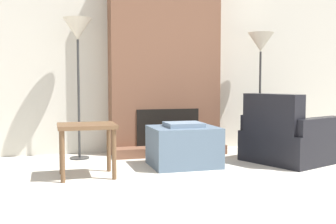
{
  "coord_description": "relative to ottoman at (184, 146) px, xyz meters",
  "views": [
    {
      "loc": [
        -1.52,
        -2.36,
        0.98
      ],
      "look_at": [
        0.0,
        3.0,
        0.56
      ],
      "focal_mm": 45.0,
      "sensor_mm": 36.0,
      "label": 1
    }
  ],
  "objects": [
    {
      "name": "wall_back",
      "position": [
        0.05,
        1.19,
        1.07
      ],
      "size": [
        6.82,
        0.06,
        2.6
      ],
      "primitive_type": "cube",
      "color": "beige",
      "rests_on": "ground_plane"
    },
    {
      "name": "floor_lamp_left",
      "position": [
        -1.12,
        0.79,
        1.3
      ],
      "size": [
        0.36,
        0.36,
        1.74
      ],
      "color": "#333333",
      "rests_on": "ground_plane"
    },
    {
      "name": "ottoman",
      "position": [
        0.0,
        0.0,
        0.0
      ],
      "size": [
        0.75,
        0.64,
        0.5
      ],
      "color": "slate",
      "rests_on": "ground_plane"
    },
    {
      "name": "armchair",
      "position": [
        1.27,
        -0.11,
        0.02
      ],
      "size": [
        1.17,
        1.17,
        0.82
      ],
      "rotation": [
        0.0,
        0.0,
        1.95
      ],
      "color": "black",
      "rests_on": "ground_plane"
    },
    {
      "name": "side_table",
      "position": [
        -1.11,
        -0.25,
        0.21
      ],
      "size": [
        0.57,
        0.47,
        0.54
      ],
      "color": "brown",
      "rests_on": "ground_plane"
    },
    {
      "name": "fireplace",
      "position": [
        0.05,
        0.98,
        1.02
      ],
      "size": [
        1.49,
        0.6,
        2.6
      ],
      "color": "brown",
      "rests_on": "ground_plane"
    },
    {
      "name": "floor_lamp_right",
      "position": [
        1.38,
        0.79,
        1.2
      ],
      "size": [
        0.36,
        0.36,
        1.64
      ],
      "color": "#333333",
      "rests_on": "ground_plane"
    }
  ]
}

